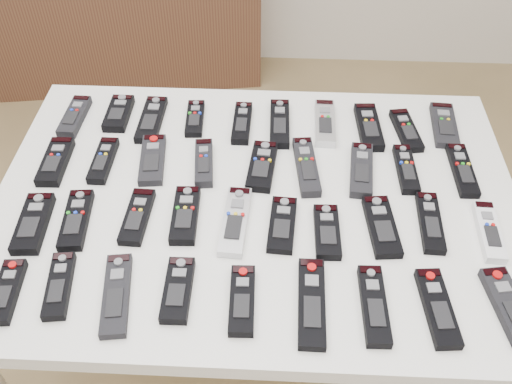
{
  "coord_description": "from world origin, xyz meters",
  "views": [
    {
      "loc": [
        0.19,
        -0.82,
        1.75
      ],
      "look_at": [
        0.15,
        0.12,
        0.8
      ],
      "focal_mm": 40.0,
      "sensor_mm": 36.0,
      "label": 1
    }
  ],
  "objects_px": {
    "remote_9": "(444,125)",
    "remote_14": "(262,166)",
    "remote_8": "(406,130)",
    "remote_34": "(312,303)",
    "remote_29": "(7,291)",
    "remote_31": "(116,295)",
    "remote_17": "(406,169)",
    "remote_28": "(489,231)",
    "remote_21": "(137,217)",
    "remote_37": "(510,307)",
    "remote_22": "(185,215)",
    "remote_5": "(280,124)",
    "remote_1": "(119,113)",
    "remote_16": "(361,170)",
    "remote_27": "(430,222)",
    "remote_18": "(462,170)",
    "remote_3": "(195,118)",
    "remote_15": "(306,166)",
    "remote_0": "(75,116)",
    "remote_6": "(325,123)",
    "remote_19": "(33,223)",
    "remote_23": "(235,221)",
    "remote_26": "(382,226)",
    "remote_10": "(55,161)",
    "remote_30": "(59,285)",
    "remote_2": "(151,119)",
    "remote_11": "(103,160)",
    "remote_7": "(369,127)",
    "remote_35": "(374,305)",
    "remote_36": "(438,308)",
    "sideboard": "(104,10)",
    "table": "(256,214)",
    "remote_32": "(178,290)",
    "remote_12": "(153,160)",
    "remote_4": "(242,123)"
  },
  "relations": [
    {
      "from": "remote_0",
      "to": "remote_27",
      "type": "xyz_separation_m",
      "value": [
        0.91,
        -0.34,
        -0.0
      ]
    },
    {
      "from": "remote_15",
      "to": "remote_30",
      "type": "xyz_separation_m",
      "value": [
        -0.51,
        -0.38,
        -0.0
      ]
    },
    {
      "from": "remote_3",
      "to": "remote_36",
      "type": "distance_m",
      "value": 0.8
    },
    {
      "from": "remote_34",
      "to": "remote_6",
      "type": "bearing_deg",
      "value": 85.95
    },
    {
      "from": "remote_12",
      "to": "remote_37",
      "type": "height_order",
      "value": "remote_37"
    },
    {
      "from": "remote_9",
      "to": "remote_36",
      "type": "height_order",
      "value": "remote_36"
    },
    {
      "from": "remote_21",
      "to": "remote_37",
      "type": "height_order",
      "value": "remote_37"
    },
    {
      "from": "remote_31",
      "to": "remote_29",
      "type": "bearing_deg",
      "value": 172.88
    },
    {
      "from": "remote_10",
      "to": "remote_16",
      "type": "bearing_deg",
      "value": -1.15
    },
    {
      "from": "remote_10",
      "to": "remote_19",
      "type": "height_order",
      "value": "same"
    },
    {
      "from": "remote_11",
      "to": "remote_23",
      "type": "relative_size",
      "value": 0.79
    },
    {
      "from": "remote_23",
      "to": "remote_26",
      "type": "height_order",
      "value": "same"
    },
    {
      "from": "remote_9",
      "to": "remote_14",
      "type": "distance_m",
      "value": 0.52
    },
    {
      "from": "remote_34",
      "to": "remote_17",
      "type": "bearing_deg",
      "value": 59.74
    },
    {
      "from": "remote_2",
      "to": "remote_26",
      "type": "relative_size",
      "value": 1.08
    },
    {
      "from": "remote_11",
      "to": "remote_35",
      "type": "relative_size",
      "value": 0.87
    },
    {
      "from": "remote_7",
      "to": "remote_35",
      "type": "relative_size",
      "value": 1.0
    },
    {
      "from": "remote_28",
      "to": "remote_35",
      "type": "height_order",
      "value": "remote_35"
    },
    {
      "from": "remote_4",
      "to": "remote_30",
      "type": "distance_m",
      "value": 0.65
    },
    {
      "from": "remote_5",
      "to": "remote_15",
      "type": "xyz_separation_m",
      "value": [
        0.07,
        -0.17,
        0.0
      ]
    },
    {
      "from": "remote_28",
      "to": "remote_36",
      "type": "height_order",
      "value": "same"
    },
    {
      "from": "remote_22",
      "to": "remote_5",
      "type": "bearing_deg",
      "value": 57.0
    },
    {
      "from": "remote_6",
      "to": "remote_18",
      "type": "bearing_deg",
      "value": -25.77
    },
    {
      "from": "remote_17",
      "to": "remote_34",
      "type": "height_order",
      "value": "same"
    },
    {
      "from": "remote_35",
      "to": "remote_22",
      "type": "bearing_deg",
      "value": 150.01
    },
    {
      "from": "remote_18",
      "to": "remote_27",
      "type": "distance_m",
      "value": 0.21
    },
    {
      "from": "remote_21",
      "to": "remote_30",
      "type": "distance_m",
      "value": 0.23
    },
    {
      "from": "remote_8",
      "to": "remote_34",
      "type": "xyz_separation_m",
      "value": [
        -0.26,
        -0.56,
        0.0
      ]
    },
    {
      "from": "remote_5",
      "to": "remote_15",
      "type": "relative_size",
      "value": 0.95
    },
    {
      "from": "remote_3",
      "to": "remote_28",
      "type": "distance_m",
      "value": 0.8
    },
    {
      "from": "remote_7",
      "to": "remote_37",
      "type": "relative_size",
      "value": 0.99
    },
    {
      "from": "remote_4",
      "to": "remote_22",
      "type": "distance_m",
      "value": 0.36
    },
    {
      "from": "remote_30",
      "to": "remote_6",
      "type": "bearing_deg",
      "value": 37.21
    },
    {
      "from": "remote_22",
      "to": "remote_6",
      "type": "bearing_deg",
      "value": 45.0
    },
    {
      "from": "table",
      "to": "remote_11",
      "type": "xyz_separation_m",
      "value": [
        -0.39,
        0.1,
        0.07
      ]
    },
    {
      "from": "remote_18",
      "to": "remote_15",
      "type": "bearing_deg",
      "value": -179.46
    },
    {
      "from": "remote_3",
      "to": "remote_21",
      "type": "distance_m",
      "value": 0.38
    },
    {
      "from": "remote_19",
      "to": "remote_8",
      "type": "bearing_deg",
      "value": 19.01
    },
    {
      "from": "remote_36",
      "to": "remote_21",
      "type": "bearing_deg",
      "value": 156.68
    },
    {
      "from": "sideboard",
      "to": "remote_3",
      "type": "distance_m",
      "value": 1.57
    },
    {
      "from": "remote_17",
      "to": "remote_28",
      "type": "distance_m",
      "value": 0.25
    },
    {
      "from": "remote_10",
      "to": "remote_37",
      "type": "bearing_deg",
      "value": -21.97
    },
    {
      "from": "remote_1",
      "to": "remote_16",
      "type": "xyz_separation_m",
      "value": [
        0.65,
        -0.2,
        0.0
      ]
    },
    {
      "from": "remote_31",
      "to": "remote_34",
      "type": "relative_size",
      "value": 0.94
    },
    {
      "from": "sideboard",
      "to": "remote_32",
      "type": "distance_m",
      "value": 2.1
    },
    {
      "from": "remote_19",
      "to": "remote_17",
      "type": "bearing_deg",
      "value": 10.43
    },
    {
      "from": "remote_29",
      "to": "remote_31",
      "type": "relative_size",
      "value": 0.78
    },
    {
      "from": "remote_14",
      "to": "remote_2",
      "type": "bearing_deg",
      "value": 155.55
    },
    {
      "from": "remote_27",
      "to": "remote_18",
      "type": "bearing_deg",
      "value": 61.06
    },
    {
      "from": "remote_17",
      "to": "remote_28",
      "type": "xyz_separation_m",
      "value": [
        0.16,
        -0.2,
        -0.0
      ]
    }
  ]
}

